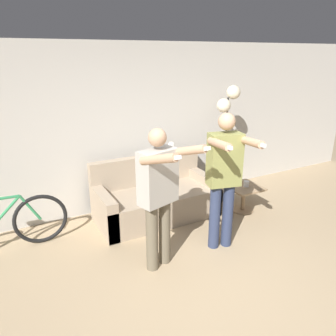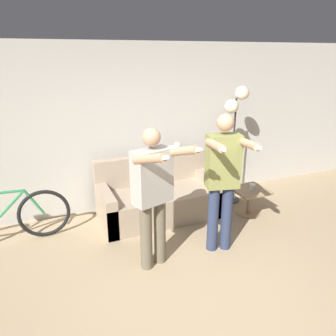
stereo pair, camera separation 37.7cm
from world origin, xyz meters
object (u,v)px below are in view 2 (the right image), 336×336
at_px(floor_lamp, 236,112).
at_px(cup, 252,187).
at_px(cat, 171,149).
at_px(bicycle, 4,219).
at_px(person_left, 153,190).
at_px(side_table, 250,196).
at_px(couch, 159,199).
at_px(person_right, 223,176).

xyz_separation_m(floor_lamp, cup, (0.01, -0.57, -1.07)).
xyz_separation_m(cat, cup, (1.03, -0.82, -0.51)).
distance_m(cat, bicycle, 2.60).
distance_m(floor_lamp, bicycle, 3.72).
bearing_deg(bicycle, person_left, -35.74).
relative_size(cat, cup, 5.37).
distance_m(cat, cup, 1.41).
bearing_deg(cup, bicycle, 171.53).
xyz_separation_m(side_table, bicycle, (-3.51, 0.51, 0.06)).
height_order(couch, person_right, person_right).
distance_m(floor_lamp, side_table, 1.35).
bearing_deg(cup, couch, 160.08).
bearing_deg(bicycle, floor_lamp, 0.72).
xyz_separation_m(person_left, side_table, (1.85, 0.69, -0.68)).
height_order(person_left, floor_lamp, floor_lamp).
distance_m(cat, side_table, 1.45).
bearing_deg(couch, person_right, -71.70).
distance_m(person_left, person_right, 0.89).
xyz_separation_m(person_right, cat, (-0.06, 1.49, -0.04)).
xyz_separation_m(person_right, floor_lamp, (0.97, 1.25, 0.52)).
relative_size(couch, person_right, 1.03).
height_order(person_right, cup, person_right).
xyz_separation_m(cat, floor_lamp, (1.03, -0.24, 0.56)).
relative_size(person_left, floor_lamp, 0.87).
bearing_deg(person_left, couch, 50.00).
bearing_deg(cat, cup, -38.29).
xyz_separation_m(person_left, floor_lamp, (1.86, 1.24, 0.55)).
distance_m(floor_lamp, cup, 1.21).
distance_m(person_left, cup, 2.05).
bearing_deg(side_table, floor_lamp, 88.13).
bearing_deg(cup, floor_lamp, 90.67).
xyz_separation_m(floor_lamp, side_table, (-0.02, -0.56, -1.23)).
relative_size(cat, floor_lamp, 0.25).
bearing_deg(person_left, floor_lamp, 17.19).
height_order(floor_lamp, cup, floor_lamp).
bearing_deg(bicycle, couch, -0.86).
relative_size(person_right, bicycle, 1.05).
bearing_deg(person_left, bicycle, 127.74).
bearing_deg(floor_lamp, cup, -89.33).
height_order(side_table, bicycle, bicycle).
bearing_deg(floor_lamp, side_table, -91.87).
bearing_deg(floor_lamp, bicycle, -179.28).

